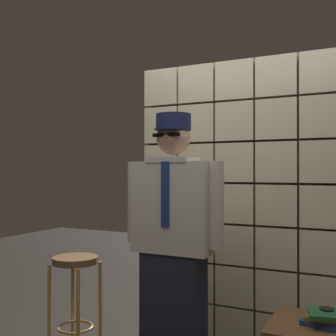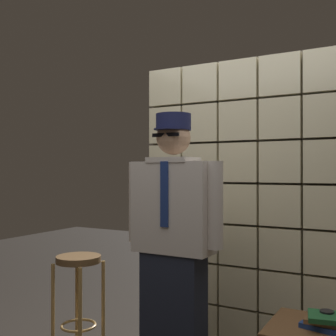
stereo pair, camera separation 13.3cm
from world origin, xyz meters
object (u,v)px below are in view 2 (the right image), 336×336
Objects in this scene: coffee_mug at (327,319)px; standing_person at (173,241)px; bar_stool at (79,281)px; book_stack at (325,322)px.

standing_person is at bearing -173.03° from coffee_mug.
standing_person is 0.89m from bar_stool.
bar_stool reaches higher than coffee_mug.
bar_stool is at bearing -176.89° from book_stack.
coffee_mug reaches higher than book_stack.
bar_stool is (-0.81, -0.02, -0.37)m from standing_person.
standing_person is 14.15× the size of coffee_mug.
bar_stool is 2.73× the size of book_stack.
book_stack is at bearing 3.11° from bar_stool.
standing_person reaches higher than coffee_mug.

